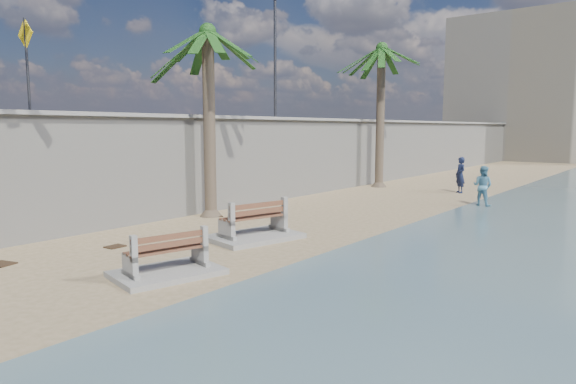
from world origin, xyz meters
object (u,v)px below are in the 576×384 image
Objects in this scene: bench_far at (254,223)px; palm_back at (382,50)px; palm_mid at (208,34)px; person_b at (483,184)px; person_a at (460,172)px; bench_near at (166,257)px.

bench_far is 0.34× the size of palm_back.
palm_mid reaches higher than person_b.
person_a is (0.90, 14.02, 0.54)m from bench_far.
palm_mid is 12.21m from person_b.
person_a is at bearing 86.33° from bench_far.
bench_far is 0.38× the size of palm_mid.
person_a is at bearing 1.32° from palm_back.
bench_far is at bearing 80.15° from person_b.
person_b is (6.84, 8.53, -5.44)m from palm_mid.
palm_back reaches higher than bench_near.
bench_far is 15.83m from palm_back.
bench_near is 0.34× the size of palm_mid.
palm_back is 4.08× the size of person_a.
palm_back is at bearing 103.90° from bench_far.
bench_near is at bearing -48.53° from person_a.
palm_back is (-3.44, 13.92, 6.71)m from bench_far.
person_a reaches higher than bench_far.
palm_back is at bearing 88.51° from palm_mid.
palm_mid reaches higher than bench_far.
bench_near is at bearing -50.71° from palm_mid.
bench_far is at bearing 103.90° from bench_near.
bench_near is 0.88× the size of bench_far.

